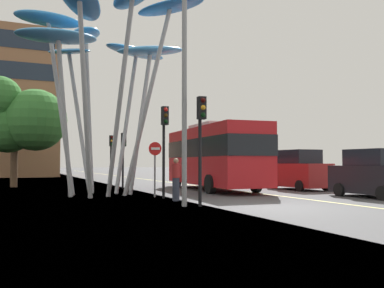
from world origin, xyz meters
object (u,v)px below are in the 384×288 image
Objects in this scene: traffic_light_kerb_far at (164,132)px; street_lamp at (192,51)px; traffic_light_opposite at (111,149)px; pedestrian at (176,179)px; car_parked_mid at (299,171)px; red_bus at (214,154)px; car_parked_near at (375,175)px; car_parked_far at (244,171)px; leaf_sculpture at (99,43)px; no_entry_sign at (155,160)px; traffic_light_kerb_near at (201,127)px; traffic_light_island_mid at (123,148)px.

street_lamp is at bearing -92.66° from traffic_light_kerb_far.
pedestrian is (-0.74, -15.17, -1.72)m from traffic_light_opposite.
traffic_light_kerb_far is 1.04× the size of car_parked_mid.
car_parked_near is (4.25, -7.46, -1.03)m from red_bus.
traffic_light_opposite is 9.97m from car_parked_far.
leaf_sculpture is at bearing 109.19° from street_lamp.
leaf_sculpture is 12.95m from car_parked_mid.
leaf_sculpture is 6.33m from no_entry_sign.
pedestrian is at bearing -92.77° from traffic_light_opposite.
no_entry_sign is at bearing -42.58° from leaf_sculpture.
traffic_light_opposite reaches higher than car_parked_far.
street_lamp is at bearing -121.51° from red_bus.
street_lamp is at bearing -90.10° from no_entry_sign.
street_lamp reaches higher than traffic_light_kerb_near.
leaf_sculpture reaches higher than no_entry_sign.
leaf_sculpture is 2.58× the size of car_parked_near.
traffic_light_kerb_near is 15.24m from car_parked_far.
car_parked_far is 2.34× the size of pedestrian.
traffic_light_kerb_far is at bearing 159.39° from car_parked_near.
red_bus reaches higher than car_parked_far.
traffic_light_opposite is at bearing 114.72° from car_parked_near.
traffic_light_kerb_far is 0.98× the size of car_parked_far.
car_parked_near is at bearing -60.34° from red_bus.
car_parked_far is at bearing 88.71° from car_parked_near.
pedestrian is at bearing -132.56° from car_parked_far.
traffic_light_opposite is 19.03m from car_parked_near.
traffic_light_island_mid is at bearing 149.68° from car_parked_mid.
car_parked_near is (8.72, -3.28, -1.87)m from traffic_light_kerb_far.
traffic_light_island_mid is 1.34× the size of no_entry_sign.
car_parked_mid is at bearing 32.29° from street_lamp.
car_parked_near is at bearing -65.28° from traffic_light_opposite.
traffic_light_kerb_near is 3.15m from pedestrian.
street_lamp reaches higher than car_parked_mid.
leaf_sculpture is at bearing 178.14° from car_parked_mid.
traffic_light_island_mid reaches higher than car_parked_near.
car_parked_mid is at bearing 22.25° from pedestrian.
red_bus reaches higher than car_parked_mid.
traffic_light_island_mid is at bearing 89.52° from pedestrian.
red_bus is at bearing -38.75° from traffic_light_island_mid.
car_parked_far is 11.94m from no_entry_sign.
traffic_light_kerb_near is 8.88m from car_parked_near.
red_bus is 8.67m from leaf_sculpture.
traffic_light_kerb_near reaches higher than car_parked_near.
traffic_light_kerb_far is at bearing 87.34° from street_lamp.
car_parked_near is at bearing -24.88° from no_entry_sign.
car_parked_far is at bearing 47.44° from pedestrian.
street_lamp is at bearing -91.50° from traffic_light_island_mid.
traffic_light_opposite is (3.10, 11.12, -4.67)m from leaf_sculpture.
traffic_light_island_mid is at bearing 89.52° from traffic_light_kerb_near.
traffic_light_kerb_near is 0.43× the size of street_lamp.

